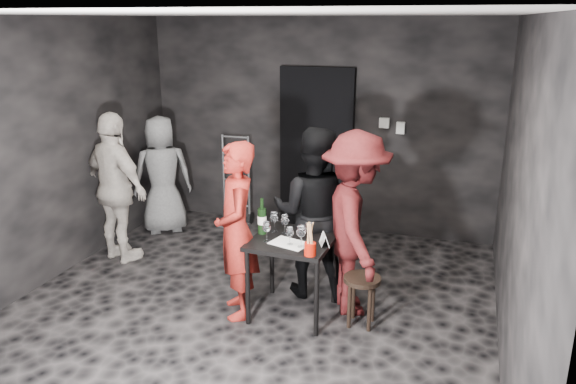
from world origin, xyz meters
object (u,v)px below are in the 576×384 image
(bystander_cream, at_px, (115,178))
(wine_bottle, at_px, (262,220))
(woman_black, at_px, (313,202))
(server_red, at_px, (236,223))
(bystander_grey, at_px, (162,174))
(hand_truck, at_px, (236,208))
(breadstick_cup, at_px, (310,240))
(man_maroon, at_px, (356,210))
(stool, at_px, (362,287))
(tasting_table, at_px, (293,249))

(bystander_cream, xyz_separation_m, wine_bottle, (1.94, -0.52, -0.09))
(woman_black, bearing_deg, server_red, 44.01)
(bystander_grey, bearing_deg, bystander_cream, 53.61)
(hand_truck, height_order, breadstick_cup, hand_truck)
(woman_black, height_order, bystander_cream, bystander_cream)
(hand_truck, relative_size, man_maroon, 0.61)
(server_red, distance_m, woman_black, 0.83)
(woman_black, xyz_separation_m, bystander_cream, (-2.31, 0.09, 0.01))
(stool, height_order, bystander_cream, bystander_cream)
(server_red, relative_size, breadstick_cup, 5.78)
(server_red, height_order, breadstick_cup, server_red)
(bystander_grey, bearing_deg, woman_black, 119.74)
(hand_truck, relative_size, server_red, 0.67)
(woman_black, distance_m, bystander_grey, 2.53)
(man_maroon, xyz_separation_m, breadstick_cup, (-0.27, -0.57, -0.10))
(tasting_table, height_order, server_red, server_red)
(server_red, height_order, wine_bottle, server_red)
(tasting_table, bearing_deg, stool, -1.20)
(tasting_table, relative_size, woman_black, 0.39)
(server_red, relative_size, bystander_cream, 0.93)
(woman_black, distance_m, wine_bottle, 0.58)
(man_maroon, bearing_deg, bystander_cream, 61.47)
(hand_truck, height_order, wine_bottle, hand_truck)
(tasting_table, bearing_deg, wine_bottle, 172.79)
(hand_truck, distance_m, bystander_cream, 1.85)
(stool, relative_size, man_maroon, 0.24)
(woman_black, bearing_deg, bystander_grey, -29.57)
(bystander_cream, bearing_deg, bystander_grey, -70.05)
(hand_truck, relative_size, bystander_cream, 0.62)
(bystander_cream, bearing_deg, man_maroon, -165.62)
(bystander_grey, bearing_deg, wine_bottle, 106.71)
(server_red, xyz_separation_m, bystander_grey, (-1.75, 1.68, -0.13))
(woman_black, bearing_deg, stool, 135.77)
(stool, relative_size, bystander_grey, 0.31)
(breadstick_cup, bearing_deg, bystander_grey, 143.63)
(woman_black, height_order, breadstick_cup, woman_black)
(breadstick_cup, bearing_deg, bystander_cream, 160.78)
(bystander_grey, height_order, breadstick_cup, bystander_grey)
(hand_truck, xyz_separation_m, bystander_cream, (-0.79, -1.49, 0.75))
(woman_black, bearing_deg, tasting_table, 77.80)
(stool, height_order, bystander_grey, bystander_grey)
(tasting_table, relative_size, wine_bottle, 2.19)
(tasting_table, distance_m, breadstick_cup, 0.47)
(tasting_table, xyz_separation_m, man_maroon, (0.52, 0.26, 0.34))
(hand_truck, distance_m, woman_black, 2.32)
(stool, xyz_separation_m, wine_bottle, (-0.97, 0.05, 0.51))
(stool, distance_m, breadstick_cup, 0.72)
(hand_truck, bearing_deg, tasting_table, -57.24)
(man_maroon, distance_m, bystander_grey, 3.04)
(tasting_table, bearing_deg, hand_truck, 125.45)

